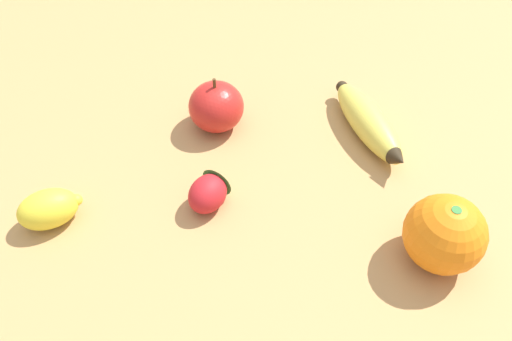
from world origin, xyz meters
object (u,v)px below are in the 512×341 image
Objects in this scene: strawberry at (210,191)px; apple at (216,107)px; lemon at (49,209)px; orange at (444,234)px; banana at (369,122)px.

strawberry is 0.79× the size of apple.
lemon is at bearing 128.25° from strawberry.
orange is 1.36× the size of strawberry.
orange is 0.44m from lemon.
banana and strawberry have the same top height.
apple reaches higher than banana.
lemon reaches higher than strawberry.
apple is (0.13, 0.05, 0.01)m from strawberry.
orange reaches higher than lemon.
strawberry is at bearing 95.16° from orange.
apple is at bearing 29.21° from strawberry.
banana is 0.24m from strawberry.
strawberry is at bearing -59.80° from lemon.
apple is (-0.06, 0.20, 0.01)m from banana.
strawberry is 0.78× the size of lemon.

